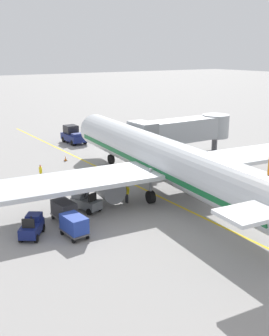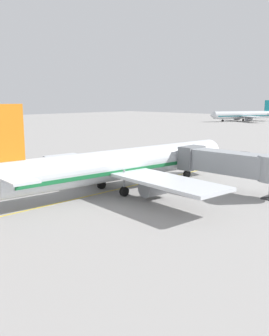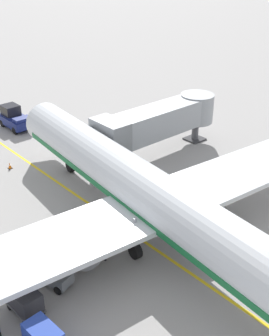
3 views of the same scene
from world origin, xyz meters
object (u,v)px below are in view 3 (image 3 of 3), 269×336
(jet_bridge, at_px, (159,121))
(safety_cone_nose_left, at_px, (10,166))
(parked_airliner, at_px, (148,195))
(pushback_tractor, at_px, (15,118))
(baggage_cart_front, at_px, (24,299))
(ground_crew_wing_walker, at_px, (104,248))
(baggage_tug_lead, at_px, (51,273))

(jet_bridge, height_order, safety_cone_nose_left, jet_bridge)
(parked_airliner, xyz_separation_m, safety_cone_nose_left, (-2.73, 15.57, -2.90))
(parked_airliner, bearing_deg, pushback_tractor, 84.38)
(safety_cone_nose_left, bearing_deg, jet_bridge, -28.75)
(jet_bridge, xyz_separation_m, baggage_cart_front, (-19.80, -9.87, -2.51))
(jet_bridge, distance_m, baggage_cart_front, 22.26)
(parked_airliner, xyz_separation_m, jet_bridge, (9.56, 8.83, 0.27))
(parked_airliner, xyz_separation_m, baggage_cart_front, (-10.24, -1.04, -2.24))
(ground_crew_wing_walker, bearing_deg, baggage_cart_front, -173.47)
(baggage_tug_lead, height_order, ground_crew_wing_walker, ground_crew_wing_walker)
(pushback_tractor, relative_size, baggage_cart_front, 1.51)
(parked_airliner, distance_m, ground_crew_wing_walker, 4.72)
(baggage_tug_lead, relative_size, baggage_cart_front, 0.94)
(parked_airliner, xyz_separation_m, pushback_tractor, (2.37, 24.12, -2.09))
(pushback_tractor, distance_m, ground_crew_wing_walker, 25.32)
(baggage_tug_lead, xyz_separation_m, ground_crew_wing_walker, (3.72, -0.41, 0.24))
(parked_airliner, bearing_deg, safety_cone_nose_left, 99.94)
(jet_bridge, bearing_deg, safety_cone_nose_left, 151.25)
(pushback_tractor, relative_size, ground_crew_wing_walker, 2.62)
(jet_bridge, xyz_separation_m, safety_cone_nose_left, (-12.29, 6.74, -3.16))
(jet_bridge, relative_size, pushback_tractor, 3.12)
(baggage_tug_lead, xyz_separation_m, baggage_cart_front, (-2.37, -1.10, 0.24))
(pushback_tractor, bearing_deg, safety_cone_nose_left, -120.82)
(safety_cone_nose_left, bearing_deg, baggage_tug_lead, -108.32)
(pushback_tractor, xyz_separation_m, baggage_tug_lead, (-10.24, -24.06, -0.39))
(pushback_tractor, xyz_separation_m, ground_crew_wing_walker, (-6.52, -24.47, -0.15))
(parked_airliner, distance_m, safety_cone_nose_left, 16.07)
(baggage_cart_front, height_order, ground_crew_wing_walker, ground_crew_wing_walker)
(pushback_tractor, xyz_separation_m, baggage_cart_front, (-12.61, -25.17, -0.15))
(ground_crew_wing_walker, height_order, safety_cone_nose_left, ground_crew_wing_walker)
(baggage_tug_lead, bearing_deg, pushback_tractor, 66.95)
(parked_airliner, xyz_separation_m, ground_crew_wing_walker, (-4.15, -0.34, -2.23))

